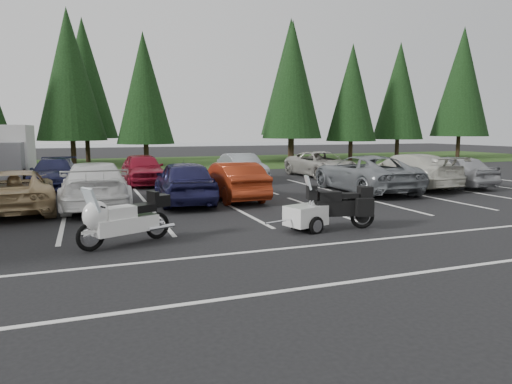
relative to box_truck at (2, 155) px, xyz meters
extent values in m
plane|color=black|center=(8.00, -12.50, -1.45)|extent=(120.00, 120.00, 0.00)
cube|color=#1A3611|center=(8.00, 11.50, -1.45)|extent=(80.00, 16.00, 0.01)
cube|color=slate|center=(12.00, 42.50, -1.45)|extent=(70.00, 50.00, 0.02)
cube|color=silver|center=(8.00, -10.50, -1.45)|extent=(32.00, 16.00, 0.01)
cylinder|color=#332316|center=(3.00, 10.40, -0.14)|extent=(0.36, 0.36, 2.62)
cone|color=black|center=(3.00, 10.40, 5.09)|extent=(4.80, 4.80, 9.27)
cylinder|color=#332316|center=(8.00, 9.10, -0.32)|extent=(0.36, 0.36, 2.26)
cone|color=black|center=(8.00, 9.10, 4.19)|extent=(4.14, 4.14, 7.99)
cylinder|color=#332316|center=(20.00, 9.60, -0.11)|extent=(0.36, 0.36, 2.69)
cone|color=black|center=(20.00, 9.60, 5.27)|extent=(4.93, 4.93, 9.52)
cylinder|color=#332316|center=(25.50, 9.30, -0.29)|extent=(0.36, 0.36, 2.33)
cone|color=black|center=(25.50, 9.30, 4.37)|extent=(4.27, 4.27, 8.24)
cylinder|color=#332316|center=(31.00, 10.10, -0.21)|extent=(0.36, 0.36, 2.47)
cone|color=black|center=(31.00, 10.10, 4.73)|extent=(4.53, 4.53, 8.76)
cylinder|color=#332316|center=(37.00, 8.80, -0.03)|extent=(0.36, 0.36, 2.83)
cone|color=black|center=(37.00, 8.80, 5.63)|extent=(5.19, 5.19, 10.03)
cylinder|color=#332316|center=(4.00, 15.00, -0.09)|extent=(0.36, 0.36, 2.71)
cone|color=black|center=(4.00, 15.00, 5.33)|extent=(4.97, 4.97, 9.61)
cylinder|color=#332316|center=(22.00, 14.30, 0.05)|extent=(0.36, 0.36, 3.00)
cone|color=black|center=(22.00, 14.30, 6.05)|extent=(5.50, 5.50, 10.62)
imported|color=tan|center=(1.61, -8.63, -0.76)|extent=(2.69, 5.13, 1.38)
imported|color=white|center=(4.05, -8.65, -0.66)|extent=(2.27, 5.47, 1.58)
imported|color=#1A1940|center=(7.14, -8.74, -0.66)|extent=(2.12, 4.75, 1.59)
imported|color=maroon|center=(9.06, -8.50, -0.73)|extent=(1.62, 4.42, 1.45)
imported|color=slate|center=(15.05, -8.46, -0.66)|extent=(2.92, 5.85, 1.59)
imported|color=beige|center=(17.73, -7.91, -0.66)|extent=(2.61, 5.60, 1.58)
imported|color=#9A9B9F|center=(19.90, -8.33, -0.69)|extent=(1.97, 4.53, 1.52)
imported|color=#191B3F|center=(2.43, -2.40, -0.76)|extent=(2.18, 4.82, 1.37)
imported|color=maroon|center=(6.40, -2.39, -0.69)|extent=(1.91, 4.53, 1.53)
imported|color=gray|center=(11.43, -2.66, -0.74)|extent=(1.55, 4.32, 1.42)
imported|color=#A8A49A|center=(16.35, -2.19, -0.73)|extent=(2.62, 5.28, 1.44)
camera|label=1|loc=(3.80, -25.17, 1.22)|focal=32.00mm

